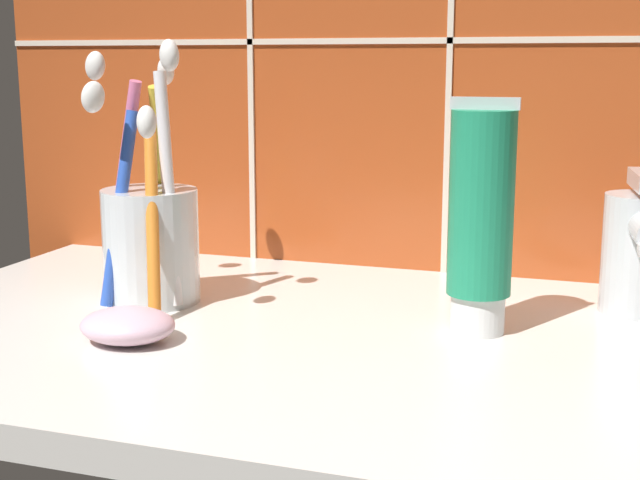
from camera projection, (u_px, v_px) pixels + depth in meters
sink_counter at (363, 349)px, 59.12cm from camera, size 70.52×39.74×2.00cm
toothbrush_cup at (150, 233)px, 66.10cm from camera, size 10.74×14.64×19.37cm
toothpaste_tube at (481, 218)px, 58.10cm from camera, size 4.45×4.24×15.56cm
sink_faucet at (640, 248)px, 62.70cm from camera, size 5.06×10.24×10.20cm
soap_bar at (128, 325)px, 57.32cm from camera, size 6.27×5.41×2.19cm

